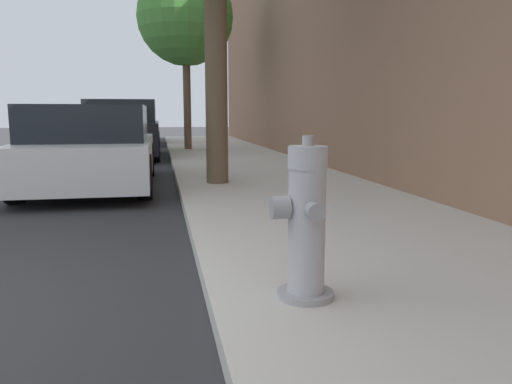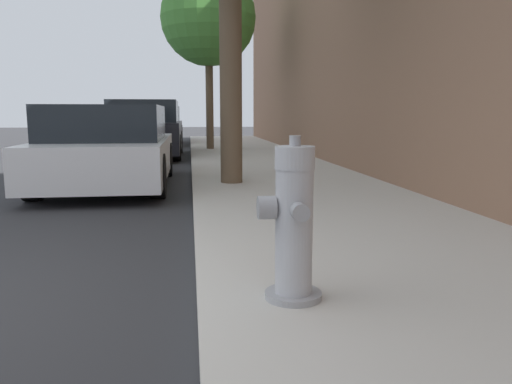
{
  "view_description": "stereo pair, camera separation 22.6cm",
  "coord_description": "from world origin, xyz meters",
  "px_view_note": "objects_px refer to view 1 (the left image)",
  "views": [
    {
      "loc": [
        1.69,
        -2.63,
        1.13
      ],
      "look_at": [
        2.42,
        1.12,
        0.53
      ],
      "focal_mm": 35.0,
      "sensor_mm": 36.0,
      "label": 1
    },
    {
      "loc": [
        1.92,
        -2.67,
        1.13
      ],
      "look_at": [
        2.42,
        1.12,
        0.53
      ],
      "focal_mm": 35.0,
      "sensor_mm": 36.0,
      "label": 2
    }
  ],
  "objects_px": {
    "parked_car_near": "(92,149)",
    "parked_car_mid": "(123,130)",
    "parked_car_far": "(133,126)",
    "street_tree_far": "(185,17)",
    "fire_hydrant": "(306,224)"
  },
  "relations": [
    {
      "from": "parked_car_near",
      "to": "parked_car_mid",
      "type": "height_order",
      "value": "parked_car_mid"
    },
    {
      "from": "parked_car_mid",
      "to": "parked_car_far",
      "type": "height_order",
      "value": "parked_car_mid"
    },
    {
      "from": "parked_car_far",
      "to": "parked_car_near",
      "type": "bearing_deg",
      "value": -90.53
    },
    {
      "from": "street_tree_far",
      "to": "parked_car_near",
      "type": "bearing_deg",
      "value": -105.39
    },
    {
      "from": "fire_hydrant",
      "to": "parked_car_far",
      "type": "height_order",
      "value": "parked_car_far"
    },
    {
      "from": "parked_car_far",
      "to": "street_tree_far",
      "type": "relative_size",
      "value": 0.78
    },
    {
      "from": "parked_car_far",
      "to": "street_tree_far",
      "type": "height_order",
      "value": "street_tree_far"
    },
    {
      "from": "parked_car_mid",
      "to": "street_tree_far",
      "type": "distance_m",
      "value": 3.73
    },
    {
      "from": "parked_car_mid",
      "to": "street_tree_far",
      "type": "relative_size",
      "value": 0.8
    },
    {
      "from": "parked_car_near",
      "to": "parked_car_far",
      "type": "height_order",
      "value": "parked_car_far"
    },
    {
      "from": "fire_hydrant",
      "to": "parked_car_near",
      "type": "distance_m",
      "value": 5.63
    },
    {
      "from": "fire_hydrant",
      "to": "parked_car_mid",
      "type": "xyz_separation_m",
      "value": [
        -1.67,
        10.67,
        0.17
      ]
    },
    {
      "from": "parked_car_near",
      "to": "street_tree_far",
      "type": "bearing_deg",
      "value": 74.61
    },
    {
      "from": "fire_hydrant",
      "to": "parked_car_near",
      "type": "height_order",
      "value": "parked_car_near"
    },
    {
      "from": "parked_car_near",
      "to": "street_tree_far",
      "type": "height_order",
      "value": "street_tree_far"
    }
  ]
}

